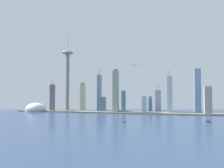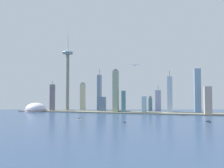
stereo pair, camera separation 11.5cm
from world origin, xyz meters
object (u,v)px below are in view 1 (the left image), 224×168
Objects in this scene: skyscraper_0 at (158,101)px; skyscraper_5 at (99,93)px; skyscraper_3 at (52,97)px; skyscraper_1 at (52,98)px; skyscraper_6 at (124,102)px; skyscraper_10 at (83,97)px; skyscraper_2 at (116,91)px; channel_buoy_1 at (26,118)px; observation_tower at (68,68)px; channel_buoy_0 at (17,122)px; stadium_dome at (36,109)px; skyscraper_11 at (102,104)px; airplane at (135,65)px; skyscraper_7 at (170,95)px; boat_1 at (79,119)px; skyscraper_13 at (197,90)px; boat_2 at (208,121)px; channel_buoy_2 at (154,120)px; boat_0 at (124,122)px; skyscraper_12 at (144,105)px; skyscraper_4 at (208,101)px; skyscraper_9 at (116,105)px.

skyscraper_5 is at bearing -179.62° from skyscraper_0.
skyscraper_1 is at bearing -61.06° from skyscraper_3.
skyscraper_10 is at bearing 156.92° from skyscraper_6.
channel_buoy_1 is (-218.22, -243.82, -80.32)m from skyscraper_2.
channel_buoy_0 is (29.02, -359.25, -179.14)m from observation_tower.
observation_tower is at bearing 22.69° from stadium_dome.
stadium_dome is 36.58× the size of channel_buoy_0.
skyscraper_11 is 1.61× the size of airplane.
stadium_dome is at bearing -152.92° from skyscraper_5.
skyscraper_7 reaches higher than boat_1.
skyscraper_13 is 306.89m from boat_2.
skyscraper_7 is 180.02m from airplane.
observation_tower is 2.00× the size of skyscraper_5.
skyscraper_7 is at bearing 120.51° from airplane.
channel_buoy_2 is at bearing -25.84° from skyscraper_1.
skyscraper_5 is at bearing -132.17° from airplane.
skyscraper_2 is at bearing 167.85° from skyscraper_6.
boat_0 is at bearing -30.64° from stadium_dome.
airplane is at bearing 47.42° from channel_buoy_0.
channel_buoy_0 is (-291.69, -332.08, -30.46)m from skyscraper_12.
skyscraper_1 reaches higher than boat_0.
skyscraper_7 is 12.67× the size of boat_2.
channel_buoy_2 is (445.42, -251.57, -54.55)m from skyscraper_3.
skyscraper_1 is at bearing -170.95° from skyscraper_13.
skyscraper_13 reaches higher than channel_buoy_2.
boat_1 is at bearing -170.57° from channel_buoy_2.
skyscraper_5 reaches higher than boat_0.
skyscraper_2 is at bearing 0.22° from skyscraper_1.
skyscraper_4 is 198.49m from boat_2.
skyscraper_12 is 27.79× the size of channel_buoy_0.
skyscraper_0 is at bearing 40.99° from skyscraper_6.
skyscraper_2 is at bearing 126.90° from channel_buoy_2.
airplane is at bearing -7.32° from skyscraper_1.
observation_tower is 3.29× the size of skyscraper_1.
airplane reaches higher than stadium_dome.
stadium_dome is 0.65× the size of skyscraper_3.
observation_tower reaches higher than skyscraper_10.
observation_tower is at bearing -178.71° from skyscraper_9.
skyscraper_3 is at bearing -165.40° from skyscraper_5.
skyscraper_2 is 130.51m from airplane.
skyscraper_2 is 204.14m from skyscraper_7.
skyscraper_2 is 327.69m from skyscraper_4.
stadium_dome is 1.32× the size of skyscraper_12.
boat_2 is at bearing -0.44° from channel_buoy_2.
skyscraper_5 is 169.34m from skyscraper_6.
boat_0 is at bearing -72.99° from skyscraper_2.
channel_buoy_2 is (212.11, -224.33, -28.73)m from skyscraper_11.
boat_2 is at bearing -66.20° from skyscraper_0.
stadium_dome is 8.00× the size of boat_0.
skyscraper_6 is (32.21, -6.93, -39.33)m from skyscraper_2.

